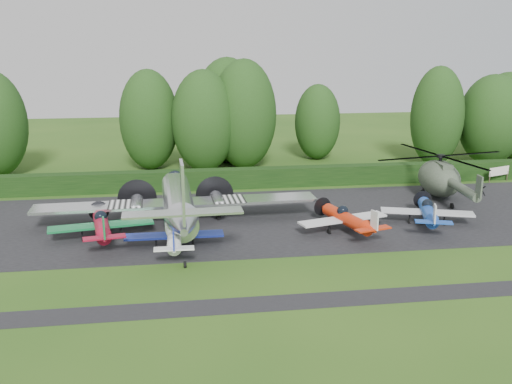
{
  "coord_description": "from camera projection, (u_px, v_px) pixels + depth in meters",
  "views": [
    {
      "loc": [
        -5.9,
        -35.75,
        14.72
      ],
      "look_at": [
        0.58,
        9.7,
        2.5
      ],
      "focal_mm": 40.0,
      "sensor_mm": 36.0,
      "label": 1
    }
  ],
  "objects": [
    {
      "name": "light_plane_red",
      "position": [
        102.0,
        225.0,
        43.0
      ],
      "size": [
        7.82,
        8.22,
        3.0
      ],
      "rotation": [
        0.0,
        0.0,
        -0.17
      ],
      "color": "maroon",
      "rests_on": "ground"
    },
    {
      "name": "tree_7",
      "position": [
        244.0,
        114.0,
        66.44
      ],
      "size": [
        7.6,
        7.6,
        12.79
      ],
      "color": "black",
      "rests_on": "ground"
    },
    {
      "name": "tree_2",
      "position": [
        204.0,
        121.0,
        64.95
      ],
      "size": [
        7.34,
        7.34,
        11.69
      ],
      "color": "black",
      "rests_on": "ground"
    },
    {
      "name": "tree_1",
      "position": [
        149.0,
        120.0,
        66.07
      ],
      "size": [
        6.8,
        6.8,
        11.65
      ],
      "color": "black",
      "rests_on": "ground"
    },
    {
      "name": "light_plane_white",
      "position": [
        174.0,
        235.0,
        41.07
      ],
      "size": [
        7.16,
        7.53,
        2.75
      ],
      "rotation": [
        0.0,
        0.0,
        0.01
      ],
      "color": "white",
      "rests_on": "ground"
    },
    {
      "name": "tree_0",
      "position": [
        317.0,
        122.0,
        72.01
      ],
      "size": [
        5.72,
        5.72,
        9.52
      ],
      "color": "black",
      "rests_on": "ground"
    },
    {
      "name": "sign_board",
      "position": [
        499.0,
        172.0,
        61.03
      ],
      "size": [
        2.93,
        0.11,
        1.65
      ],
      "rotation": [
        0.0,
        0.0,
        -0.35
      ],
      "color": "#3F3326",
      "rests_on": "ground"
    },
    {
      "name": "light_plane_blue",
      "position": [
        428.0,
        212.0,
        46.54
      ],
      "size": [
        7.45,
        7.83,
        2.86
      ],
      "rotation": [
        0.0,
        0.0,
        0.31
      ],
      "color": "#1C47A9",
      "rests_on": "ground"
    },
    {
      "name": "tree_11",
      "position": [
        506.0,
        112.0,
        76.53
      ],
      "size": [
        8.3,
        8.3,
        10.76
      ],
      "color": "black",
      "rests_on": "ground"
    },
    {
      "name": "apron",
      "position": [
        249.0,
        220.0,
        48.35
      ],
      "size": [
        70.0,
        18.0,
        0.01
      ],
      "primitive_type": "cube",
      "color": "black",
      "rests_on": "ground"
    },
    {
      "name": "tree_10",
      "position": [
        227.0,
        110.0,
        69.85
      ],
      "size": [
        8.23,
        8.23,
        12.87
      ],
      "color": "black",
      "rests_on": "ground"
    },
    {
      "name": "ground",
      "position": [
        268.0,
        264.0,
        38.79
      ],
      "size": [
        160.0,
        160.0,
        0.0
      ],
      "primitive_type": "plane",
      "color": "#244B15",
      "rests_on": "ground"
    },
    {
      "name": "hedgerow",
      "position": [
        235.0,
        188.0,
        58.88
      ],
      "size": [
        90.0,
        1.6,
        2.0
      ],
      "primitive_type": "cube",
      "color": "black",
      "rests_on": "ground"
    },
    {
      "name": "tree_6",
      "position": [
        437.0,
        117.0,
        67.98
      ],
      "size": [
        6.26,
        6.26,
        11.92
      ],
      "color": "black",
      "rests_on": "ground"
    },
    {
      "name": "taxiway_verge",
      "position": [
        284.0,
        303.0,
        33.05
      ],
      "size": [
        70.0,
        2.0,
        0.0
      ],
      "primitive_type": "cube",
      "color": "black",
      "rests_on": "ground"
    },
    {
      "name": "transport_plane",
      "position": [
        178.0,
        203.0,
        45.79
      ],
      "size": [
        23.26,
        17.84,
        7.45
      ],
      "rotation": [
        0.0,
        0.0,
        -0.03
      ],
      "color": "silver",
      "rests_on": "ground"
    },
    {
      "name": "light_plane_orange",
      "position": [
        347.0,
        219.0,
        44.73
      ],
      "size": [
        7.46,
        7.85,
        2.87
      ],
      "rotation": [
        0.0,
        0.0,
        -0.27
      ],
      "color": "red",
      "rests_on": "ground"
    },
    {
      "name": "helicopter",
      "position": [
        440.0,
        175.0,
        54.22
      ],
      "size": [
        13.35,
        15.63,
        4.3
      ],
      "rotation": [
        0.0,
        0.0,
        0.08
      ],
      "color": "#384333",
      "rests_on": "ground"
    },
    {
      "name": "tree_9",
      "position": [
        492.0,
        120.0,
        68.86
      ],
      "size": [
        7.84,
        7.84,
        10.91
      ],
      "color": "black",
      "rests_on": "ground"
    }
  ]
}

